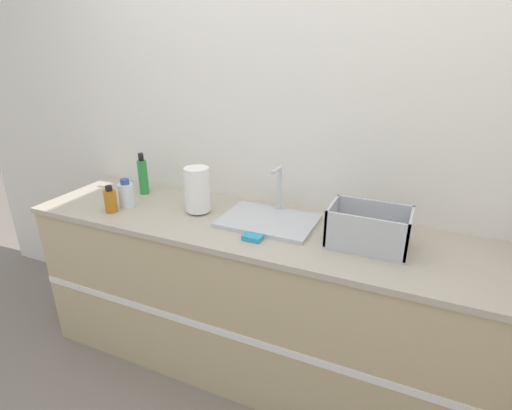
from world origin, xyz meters
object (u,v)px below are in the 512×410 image
(dish_rack, at_px, (368,232))
(bottle_clear, at_px, (126,194))
(paper_towel_roll, at_px, (197,190))
(bottle_amber, at_px, (110,200))
(sink, at_px, (269,219))
(bottle_green, at_px, (143,176))

(dish_rack, height_order, bottle_clear, dish_rack)
(paper_towel_roll, height_order, bottle_amber, paper_towel_roll)
(dish_rack, bearing_deg, sink, 173.40)
(sink, relative_size, bottle_clear, 2.96)
(sink, height_order, bottle_clear, sink)
(sink, distance_m, bottle_clear, 0.82)
(paper_towel_roll, height_order, bottle_green, bottle_green)
(sink, bearing_deg, dish_rack, -6.60)
(sink, distance_m, paper_towel_roll, 0.42)
(bottle_clear, bearing_deg, bottle_amber, -105.88)
(paper_towel_roll, height_order, dish_rack, paper_towel_roll)
(dish_rack, bearing_deg, bottle_amber, -172.89)
(sink, height_order, dish_rack, sink)
(sink, bearing_deg, bottle_green, 174.72)
(dish_rack, bearing_deg, paper_towel_roll, 178.55)
(sink, relative_size, dish_rack, 1.36)
(bottle_clear, height_order, bottle_amber, bottle_clear)
(bottle_amber, bearing_deg, sink, 15.13)
(bottle_amber, bearing_deg, bottle_clear, 74.12)
(sink, bearing_deg, paper_towel_roll, -174.90)
(sink, distance_m, bottle_green, 0.87)
(bottle_clear, bearing_deg, sink, 9.15)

